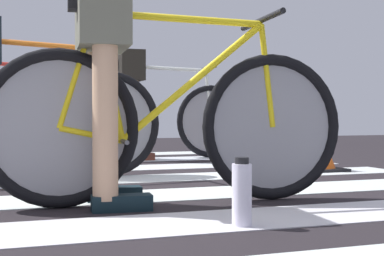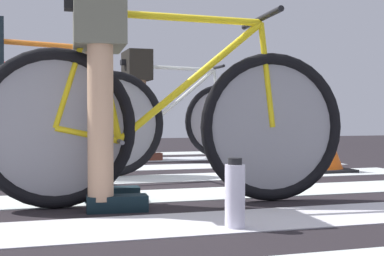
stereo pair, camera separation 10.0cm
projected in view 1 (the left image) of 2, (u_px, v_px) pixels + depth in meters
The scene contains 10 objects.
ground at pixel (56, 197), 2.87m from camera, with size 18.00×14.00×0.02m.
crosswalk_markings at pixel (55, 200), 2.70m from camera, with size 5.49×6.53×0.00m.
bicycle_1_of_4 at pixel (170, 122), 2.59m from camera, with size 1.74×0.52×0.93m.
cyclist_1_of_4 at pixel (103, 65), 2.51m from camera, with size 0.34×0.43×0.99m.
bicycle_2_of_4 at pixel (32, 120), 3.53m from camera, with size 1.73×0.52×0.93m.
bicycle_3_of_4 at pixel (161, 119), 5.31m from camera, with size 1.74×0.52×0.93m.
cyclist_3_of_4 at pixel (130, 90), 5.20m from camera, with size 0.31×0.41×1.02m.
bicycle_4_of_4 at pixel (5, 119), 4.89m from camera, with size 1.72×0.54×0.93m.
water_bottle at pixel (242, 194), 2.06m from camera, with size 0.07×0.07×0.26m.
traffic_cone at pixel (313, 142), 4.17m from camera, with size 0.40×0.40×0.46m.
Camera 1 is at (-0.26, -2.94, 0.43)m, focal length 51.92 mm.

